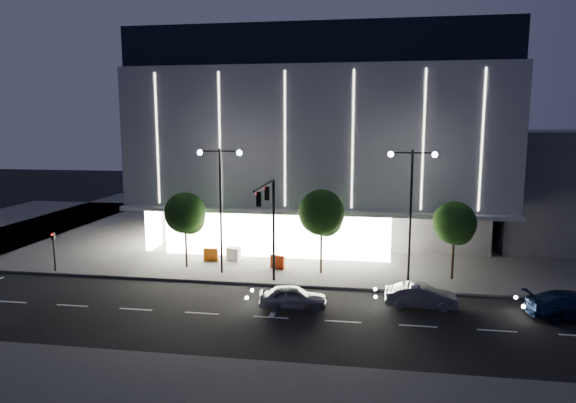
# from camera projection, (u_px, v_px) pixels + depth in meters

# --- Properties ---
(ground) EXTENTS (160.00, 160.00, 0.00)m
(ground) POSITION_uv_depth(u_px,v_px,m) (243.00, 306.00, 30.34)
(ground) COLOR black
(ground) RESTS_ON ground
(sidewalk_museum) EXTENTS (70.00, 40.00, 0.15)m
(sidewalk_museum) POSITION_uv_depth(u_px,v_px,m) (346.00, 227.00, 52.99)
(sidewalk_museum) COLOR #474747
(sidewalk_museum) RESTS_ON ground
(museum) EXTENTS (30.00, 25.80, 18.00)m
(museum) POSITION_uv_depth(u_px,v_px,m) (326.00, 138.00, 50.25)
(museum) COLOR #4C4C51
(museum) RESTS_ON ground
(annex_building) EXTENTS (16.00, 20.00, 10.00)m
(annex_building) POSITION_uv_depth(u_px,v_px,m) (567.00, 183.00, 49.01)
(annex_building) COLOR #4C4C51
(annex_building) RESTS_ON ground
(traffic_mast) EXTENTS (0.33, 5.89, 7.07)m
(traffic_mast) POSITION_uv_depth(u_px,v_px,m) (269.00, 213.00, 32.68)
(traffic_mast) COLOR black
(traffic_mast) RESTS_ON ground
(street_lamp_west) EXTENTS (3.16, 0.36, 9.00)m
(street_lamp_west) POSITION_uv_depth(u_px,v_px,m) (220.00, 192.00, 35.76)
(street_lamp_west) COLOR black
(street_lamp_west) RESTS_ON ground
(street_lamp_east) EXTENTS (3.16, 0.36, 9.00)m
(street_lamp_east) POSITION_uv_depth(u_px,v_px,m) (411.00, 196.00, 33.76)
(street_lamp_east) COLOR black
(street_lamp_east) RESTS_ON ground
(ped_signal_far) EXTENTS (0.22, 0.24, 3.00)m
(ped_signal_far) POSITION_uv_depth(u_px,v_px,m) (54.00, 247.00, 36.76)
(ped_signal_far) COLOR black
(ped_signal_far) RESTS_ON ground
(tree_left) EXTENTS (3.02, 3.02, 5.72)m
(tree_left) POSITION_uv_depth(u_px,v_px,m) (186.00, 215.00, 37.50)
(tree_left) COLOR black
(tree_left) RESTS_ON ground
(tree_mid) EXTENTS (3.25, 3.25, 6.15)m
(tree_mid) POSITION_uv_depth(u_px,v_px,m) (322.00, 215.00, 35.92)
(tree_mid) COLOR black
(tree_mid) RESTS_ON ground
(tree_right) EXTENTS (2.91, 2.91, 5.51)m
(tree_right) POSITION_uv_depth(u_px,v_px,m) (455.00, 225.00, 34.60)
(tree_right) COLOR black
(tree_right) RESTS_ON ground
(car_lead) EXTENTS (4.15, 2.09, 1.35)m
(car_lead) POSITION_uv_depth(u_px,v_px,m) (293.00, 297.00, 29.88)
(car_lead) COLOR #96979D
(car_lead) RESTS_ON ground
(car_second) EXTENTS (4.20, 1.53, 1.38)m
(car_second) POSITION_uv_depth(u_px,v_px,m) (421.00, 296.00, 30.00)
(car_second) COLOR #9D9FA4
(car_second) RESTS_ON ground
(car_third) EXTENTS (5.34, 2.63, 1.49)m
(car_third) POSITION_uv_depth(u_px,v_px,m) (574.00, 306.00, 28.27)
(car_third) COLOR #132448
(car_third) RESTS_ON ground
(barrier_a) EXTENTS (1.11, 0.32, 1.00)m
(barrier_a) POSITION_uv_depth(u_px,v_px,m) (211.00, 255.00, 39.60)
(barrier_a) COLOR #F35E0D
(barrier_a) RESTS_ON sidewalk_museum
(barrier_b) EXTENTS (1.13, 0.52, 1.00)m
(barrier_b) POSITION_uv_depth(u_px,v_px,m) (234.00, 253.00, 40.18)
(barrier_b) COLOR silver
(barrier_b) RESTS_ON sidewalk_museum
(barrier_c) EXTENTS (1.12, 0.61, 1.00)m
(barrier_c) POSITION_uv_depth(u_px,v_px,m) (277.00, 262.00, 37.51)
(barrier_c) COLOR red
(barrier_c) RESTS_ON sidewalk_museum
(barrier_d) EXTENTS (1.12, 0.62, 1.00)m
(barrier_d) POSITION_uv_depth(u_px,v_px,m) (233.00, 255.00, 39.65)
(barrier_d) COLOR white
(barrier_d) RESTS_ON sidewalk_museum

